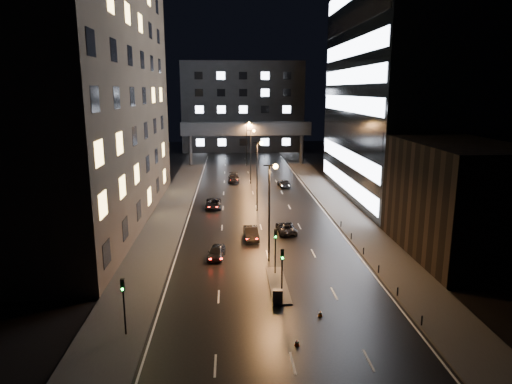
{
  "coord_description": "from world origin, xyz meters",
  "views": [
    {
      "loc": [
        -3.91,
        -36.15,
        17.26
      ],
      "look_at": [
        -0.47,
        22.82,
        4.0
      ],
      "focal_mm": 32.0,
      "sensor_mm": 36.0,
      "label": 1
    }
  ],
  "objects_px": {
    "car_away_d": "(234,178)",
    "car_toward_b": "(284,183)",
    "car_away_a": "(216,252)",
    "car_away_b": "(251,233)",
    "car_toward_a": "(286,228)",
    "utility_cabinet": "(278,296)",
    "car_away_c": "(213,204)"
  },
  "relations": [
    {
      "from": "car_away_b",
      "to": "car_toward_b",
      "type": "xyz_separation_m",
      "value": [
        7.4,
        29.3,
        -0.06
      ]
    },
    {
      "from": "car_toward_b",
      "to": "car_away_c",
      "type": "bearing_deg",
      "value": 44.67
    },
    {
      "from": "car_away_a",
      "to": "utility_cabinet",
      "type": "distance_m",
      "value": 12.1
    },
    {
      "from": "car_away_a",
      "to": "car_toward_a",
      "type": "xyz_separation_m",
      "value": [
        8.36,
        8.27,
        -0.02
      ]
    },
    {
      "from": "car_away_a",
      "to": "car_toward_b",
      "type": "xyz_separation_m",
      "value": [
        11.33,
        35.32,
        0.0
      ]
    },
    {
      "from": "car_away_a",
      "to": "car_toward_b",
      "type": "distance_m",
      "value": 37.1
    },
    {
      "from": "car_away_c",
      "to": "car_toward_a",
      "type": "distance_m",
      "value": 15.61
    },
    {
      "from": "car_away_d",
      "to": "car_toward_a",
      "type": "xyz_separation_m",
      "value": [
        6.1,
        -32.32,
        -0.1
      ]
    },
    {
      "from": "car_away_a",
      "to": "car_toward_a",
      "type": "height_order",
      "value": "car_away_a"
    },
    {
      "from": "car_away_d",
      "to": "car_toward_b",
      "type": "distance_m",
      "value": 10.49
    },
    {
      "from": "car_toward_b",
      "to": "utility_cabinet",
      "type": "bearing_deg",
      "value": 77.51
    },
    {
      "from": "car_away_a",
      "to": "utility_cabinet",
      "type": "xyz_separation_m",
      "value": [
        5.33,
        -10.87,
        0.05
      ]
    },
    {
      "from": "car_away_a",
      "to": "car_away_c",
      "type": "relative_size",
      "value": 0.79
    },
    {
      "from": "car_away_c",
      "to": "car_toward_a",
      "type": "relative_size",
      "value": 1.06
    },
    {
      "from": "car_away_d",
      "to": "car_toward_b",
      "type": "xyz_separation_m",
      "value": [
        9.07,
        -5.27,
        -0.08
      ]
    },
    {
      "from": "utility_cabinet",
      "to": "car_away_d",
      "type": "bearing_deg",
      "value": 101.07
    },
    {
      "from": "car_away_a",
      "to": "car_away_d",
      "type": "xyz_separation_m",
      "value": [
        2.26,
        40.59,
        0.08
      ]
    },
    {
      "from": "utility_cabinet",
      "to": "car_away_a",
      "type": "bearing_deg",
      "value": 123.77
    },
    {
      "from": "car_away_c",
      "to": "utility_cabinet",
      "type": "bearing_deg",
      "value": -79.53
    },
    {
      "from": "car_away_d",
      "to": "utility_cabinet",
      "type": "relative_size",
      "value": 4.53
    },
    {
      "from": "car_away_a",
      "to": "car_away_c",
      "type": "height_order",
      "value": "car_away_c"
    },
    {
      "from": "car_away_d",
      "to": "car_toward_a",
      "type": "bearing_deg",
      "value": -78.77
    },
    {
      "from": "car_away_a",
      "to": "car_toward_b",
      "type": "height_order",
      "value": "car_toward_b"
    },
    {
      "from": "car_away_d",
      "to": "car_toward_b",
      "type": "height_order",
      "value": "car_away_d"
    },
    {
      "from": "car_away_a",
      "to": "car_away_b",
      "type": "bearing_deg",
      "value": 64.83
    },
    {
      "from": "car_toward_b",
      "to": "car_away_d",
      "type": "bearing_deg",
      "value": -35.23
    },
    {
      "from": "car_away_a",
      "to": "car_toward_b",
      "type": "bearing_deg",
      "value": 80.14
    },
    {
      "from": "car_toward_b",
      "to": "utility_cabinet",
      "type": "xyz_separation_m",
      "value": [
        -6.0,
        -46.19,
        0.05
      ]
    },
    {
      "from": "car_toward_b",
      "to": "car_away_b",
      "type": "bearing_deg",
      "value": 70.73
    },
    {
      "from": "car_away_a",
      "to": "car_away_b",
      "type": "xyz_separation_m",
      "value": [
        3.93,
        6.03,
        0.07
      ]
    },
    {
      "from": "car_away_c",
      "to": "car_toward_b",
      "type": "xyz_separation_m",
      "value": [
        12.31,
        14.55,
        -0.02
      ]
    },
    {
      "from": "car_toward_a",
      "to": "car_toward_b",
      "type": "xyz_separation_m",
      "value": [
        2.97,
        27.05,
        0.02
      ]
    }
  ]
}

